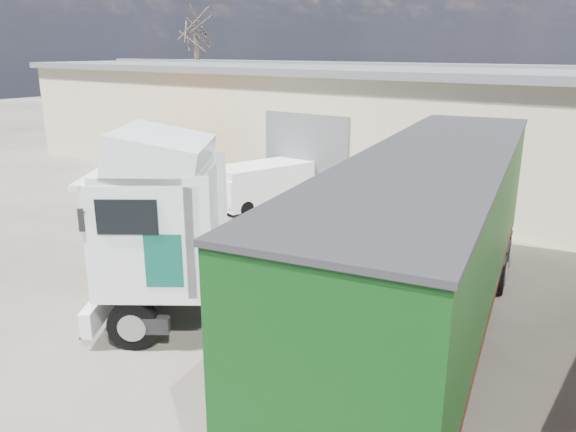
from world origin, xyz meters
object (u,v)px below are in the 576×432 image
Objects in this scene: panel_van at (262,185)px; bare_tree at (195,20)px; tractor_unit at (198,246)px; orange_skip at (168,168)px; box_trailer at (432,231)px.

bare_tree is at bearing 158.53° from panel_van.
bare_tree is 1.40× the size of tractor_unit.
bare_tree reaches higher than panel_van.
tractor_unit reaches higher than panel_van.
orange_skip is at bearing -164.41° from tractor_unit.
tractor_unit is (20.24, -20.32, -6.02)m from bare_tree.
bare_tree is at bearing 144.30° from orange_skip.
box_trailer is (24.72, -18.15, -5.37)m from bare_tree.
panel_van is 1.10× the size of orange_skip.
tractor_unit is 13.20m from orange_skip.
bare_tree is 0.75× the size of box_trailer.
bare_tree is 29.30m from tractor_unit.
tractor_unit is at bearing -42.81° from panel_van.
bare_tree reaches higher than orange_skip.
panel_van is at bearing 17.95° from orange_skip.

